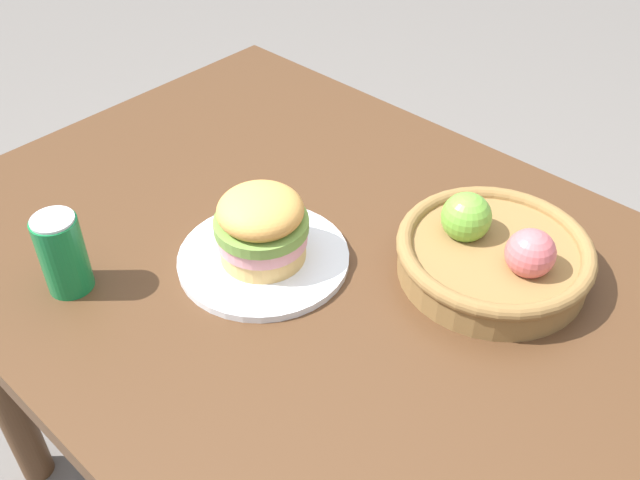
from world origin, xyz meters
name	(u,v)px	position (x,y,z in m)	size (l,w,h in m)	color
dining_table	(352,327)	(0.00, 0.00, 0.65)	(1.40, 0.90, 0.75)	#4C301C
plate	(264,258)	(-0.13, -0.06, 0.76)	(0.26, 0.26, 0.01)	white
sandwich	(261,226)	(-0.13, -0.06, 0.82)	(0.14, 0.14, 0.12)	#DBAD60
soda_can	(63,254)	(-0.30, -0.29, 0.81)	(0.07, 0.07, 0.13)	#147238
fruit_basket	(493,253)	(0.14, 0.15, 0.79)	(0.29, 0.29, 0.12)	olive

